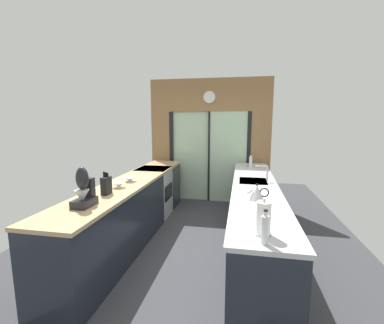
{
  "coord_description": "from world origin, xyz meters",
  "views": [
    {
      "loc": [
        0.71,
        -3.33,
        1.81
      ],
      "look_at": [
        -0.09,
        0.83,
        1.13
      ],
      "focal_mm": 24.38,
      "sensor_mm": 36.0,
      "label": 1
    }
  ],
  "objects_px": {
    "knife_block": "(106,185)",
    "paper_towel_roll": "(263,218)",
    "mixing_bowl_far": "(130,179)",
    "soap_bottle_near": "(265,229)",
    "mixing_bowl_near": "(119,185)",
    "stand_mixer": "(84,191)",
    "kettle": "(257,193)",
    "soap_bottle_far": "(251,161)",
    "oven_range": "(154,192)"
  },
  "relations": [
    {
      "from": "knife_block",
      "to": "paper_towel_roll",
      "type": "height_order",
      "value": "paper_towel_roll"
    },
    {
      "from": "mixing_bowl_far",
      "to": "soap_bottle_near",
      "type": "bearing_deg",
      "value": -42.72
    },
    {
      "from": "mixing_bowl_near",
      "to": "knife_block",
      "type": "bearing_deg",
      "value": -90.01
    },
    {
      "from": "paper_towel_roll",
      "to": "stand_mixer",
      "type": "bearing_deg",
      "value": 168.59
    },
    {
      "from": "mixing_bowl_near",
      "to": "soap_bottle_near",
      "type": "relative_size",
      "value": 0.67
    },
    {
      "from": "mixing_bowl_far",
      "to": "knife_block",
      "type": "bearing_deg",
      "value": -90.0
    },
    {
      "from": "kettle",
      "to": "soap_bottle_far",
      "type": "bearing_deg",
      "value": 90.05
    },
    {
      "from": "mixing_bowl_far",
      "to": "stand_mixer",
      "type": "bearing_deg",
      "value": -90.0
    },
    {
      "from": "kettle",
      "to": "soap_bottle_near",
      "type": "distance_m",
      "value": 1.07
    },
    {
      "from": "mixing_bowl_near",
      "to": "stand_mixer",
      "type": "xyz_separation_m",
      "value": [
        0.0,
        -0.78,
        0.12
      ]
    },
    {
      "from": "knife_block",
      "to": "mixing_bowl_near",
      "type": "bearing_deg",
      "value": 89.99
    },
    {
      "from": "stand_mixer",
      "to": "soap_bottle_near",
      "type": "relative_size",
      "value": 1.63
    },
    {
      "from": "oven_range",
      "to": "mixing_bowl_near",
      "type": "height_order",
      "value": "mixing_bowl_near"
    },
    {
      "from": "knife_block",
      "to": "kettle",
      "type": "distance_m",
      "value": 1.78
    },
    {
      "from": "mixing_bowl_far",
      "to": "paper_towel_roll",
      "type": "xyz_separation_m",
      "value": [
        1.78,
        -1.49,
        0.1
      ]
    },
    {
      "from": "knife_block",
      "to": "soap_bottle_far",
      "type": "bearing_deg",
      "value": 52.55
    },
    {
      "from": "oven_range",
      "to": "kettle",
      "type": "bearing_deg",
      "value": -42.76
    },
    {
      "from": "oven_range",
      "to": "mixing_bowl_near",
      "type": "bearing_deg",
      "value": -89.27
    },
    {
      "from": "soap_bottle_far",
      "to": "kettle",
      "type": "bearing_deg",
      "value": -89.95
    },
    {
      "from": "mixing_bowl_near",
      "to": "soap_bottle_far",
      "type": "bearing_deg",
      "value": 48.37
    },
    {
      "from": "paper_towel_roll",
      "to": "knife_block",
      "type": "bearing_deg",
      "value": 155.42
    },
    {
      "from": "oven_range",
      "to": "soap_bottle_far",
      "type": "relative_size",
      "value": 3.85
    },
    {
      "from": "knife_block",
      "to": "mixing_bowl_far",
      "type": "bearing_deg",
      "value": 90.0
    },
    {
      "from": "kettle",
      "to": "paper_towel_roll",
      "type": "relative_size",
      "value": 0.85
    },
    {
      "from": "mixing_bowl_far",
      "to": "knife_block",
      "type": "xyz_separation_m",
      "value": [
        -0.0,
        -0.67,
        0.08
      ]
    },
    {
      "from": "knife_block",
      "to": "paper_towel_roll",
      "type": "distance_m",
      "value": 1.96
    },
    {
      "from": "soap_bottle_far",
      "to": "mixing_bowl_far",
      "type": "bearing_deg",
      "value": -137.16
    },
    {
      "from": "mixing_bowl_near",
      "to": "stand_mixer",
      "type": "distance_m",
      "value": 0.79
    },
    {
      "from": "kettle",
      "to": "paper_towel_roll",
      "type": "height_order",
      "value": "paper_towel_roll"
    },
    {
      "from": "knife_block",
      "to": "paper_towel_roll",
      "type": "bearing_deg",
      "value": -24.58
    },
    {
      "from": "mixing_bowl_near",
      "to": "soap_bottle_far",
      "type": "height_order",
      "value": "soap_bottle_far"
    },
    {
      "from": "oven_range",
      "to": "kettle",
      "type": "distance_m",
      "value": 2.51
    },
    {
      "from": "mixing_bowl_far",
      "to": "soap_bottle_near",
      "type": "xyz_separation_m",
      "value": [
        1.78,
        -1.64,
        0.08
      ]
    },
    {
      "from": "kettle",
      "to": "mixing_bowl_far",
      "type": "bearing_deg",
      "value": 162.17
    },
    {
      "from": "mixing_bowl_far",
      "to": "soap_bottle_far",
      "type": "relative_size",
      "value": 0.77
    },
    {
      "from": "stand_mixer",
      "to": "soap_bottle_far",
      "type": "distance_m",
      "value": 3.3
    },
    {
      "from": "soap_bottle_near",
      "to": "soap_bottle_far",
      "type": "xyz_separation_m",
      "value": [
        0.0,
        3.29,
        -0.01
      ]
    },
    {
      "from": "oven_range",
      "to": "stand_mixer",
      "type": "height_order",
      "value": "stand_mixer"
    },
    {
      "from": "mixing_bowl_far",
      "to": "soap_bottle_near",
      "type": "distance_m",
      "value": 2.42
    },
    {
      "from": "mixing_bowl_far",
      "to": "oven_range",
      "type": "bearing_deg",
      "value": 90.97
    },
    {
      "from": "mixing_bowl_near",
      "to": "soap_bottle_far",
      "type": "distance_m",
      "value": 2.68
    },
    {
      "from": "stand_mixer",
      "to": "soap_bottle_far",
      "type": "bearing_deg",
      "value": 57.36
    },
    {
      "from": "kettle",
      "to": "soap_bottle_near",
      "type": "relative_size",
      "value": 0.97
    },
    {
      "from": "mixing_bowl_far",
      "to": "paper_towel_roll",
      "type": "bearing_deg",
      "value": -39.89
    },
    {
      "from": "mixing_bowl_near",
      "to": "stand_mixer",
      "type": "height_order",
      "value": "stand_mixer"
    },
    {
      "from": "soap_bottle_far",
      "to": "paper_towel_roll",
      "type": "distance_m",
      "value": 3.14
    },
    {
      "from": "mixing_bowl_near",
      "to": "kettle",
      "type": "distance_m",
      "value": 1.8
    },
    {
      "from": "kettle",
      "to": "oven_range",
      "type": "bearing_deg",
      "value": 137.24
    },
    {
      "from": "knife_block",
      "to": "paper_towel_roll",
      "type": "relative_size",
      "value": 0.95
    },
    {
      "from": "stand_mixer",
      "to": "soap_bottle_far",
      "type": "height_order",
      "value": "stand_mixer"
    }
  ]
}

